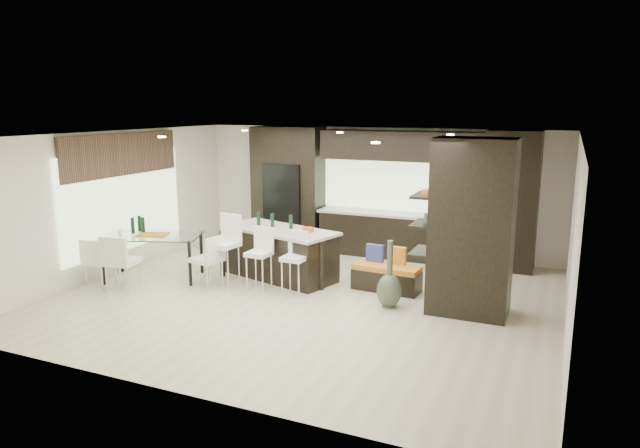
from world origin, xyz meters
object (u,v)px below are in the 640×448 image
at_px(bench, 386,278).
at_px(dining_table, 154,257).
at_px(stool_right, 294,269).
at_px(chair_end, 207,263).
at_px(kitchen_island, 280,253).
at_px(stool_mid, 259,265).
at_px(chair_far, 100,264).
at_px(stool_left, 225,257).
at_px(floor_vase, 390,274).
at_px(chair_near, 123,265).

distance_m(bench, dining_table, 4.29).
height_order(stool_right, dining_table, stool_right).
relative_size(stool_right, chair_end, 1.01).
xyz_separation_m(kitchen_island, bench, (2.07, 0.04, -0.24)).
distance_m(stool_mid, bench, 2.23).
bearing_deg(stool_right, chair_far, -162.11).
bearing_deg(stool_right, bench, 31.31).
distance_m(kitchen_island, dining_table, 2.32).
relative_size(kitchen_island, bench, 1.91).
relative_size(kitchen_island, stool_left, 2.17).
distance_m(kitchen_island, stool_left, 1.06).
relative_size(stool_left, floor_vase, 0.94).
bearing_deg(dining_table, kitchen_island, 4.83).
bearing_deg(bench, chair_near, -151.97).
bearing_deg(chair_near, bench, 14.85).
distance_m(bench, chair_end, 3.17).
relative_size(stool_right, dining_table, 0.50).
xyz_separation_m(stool_left, stool_mid, (0.68, 0.03, -0.07)).
distance_m(dining_table, chair_near, 0.82).
relative_size(dining_table, chair_end, 2.01).
relative_size(bench, dining_table, 0.68).
distance_m(stool_left, floor_vase, 3.03).
distance_m(kitchen_island, chair_far, 3.19).
distance_m(dining_table, chair_end, 1.18).
distance_m(stool_right, chair_end, 1.62).
relative_size(floor_vase, chair_near, 1.17).
bearing_deg(chair_end, chair_far, 125.48).
distance_m(kitchen_island, chair_near, 2.77).
height_order(stool_mid, chair_far, stool_mid).
relative_size(bench, chair_near, 1.26).
bearing_deg(chair_near, stool_left, 26.46).
bearing_deg(dining_table, bench, -6.65).
bearing_deg(floor_vase, chair_far, -168.17).
bearing_deg(stool_mid, chair_near, -150.70).
xyz_separation_m(stool_right, chair_far, (-3.32, -1.02, -0.02)).
bearing_deg(kitchen_island, stool_mid, -74.24).
height_order(stool_mid, chair_end, stool_mid).
bearing_deg(kitchen_island, chair_end, -116.72).
distance_m(stool_left, stool_mid, 0.69).
relative_size(stool_left, chair_far, 1.25).
height_order(chair_near, chair_far, chair_near).
bearing_deg(chair_far, stool_mid, 18.06).
bearing_deg(stool_left, kitchen_island, 57.55).
height_order(stool_left, chair_end, stool_left).
distance_m(kitchen_island, floor_vase, 2.47).
height_order(stool_mid, stool_right, stool_mid).
bearing_deg(floor_vase, stool_mid, -179.37).
xyz_separation_m(bench, chair_near, (-4.16, -1.86, 0.24)).
height_order(bench, dining_table, dining_table).
xyz_separation_m(stool_mid, dining_table, (-2.09, -0.23, -0.02)).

